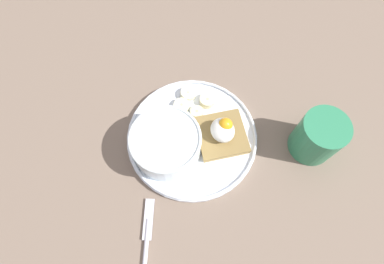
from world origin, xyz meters
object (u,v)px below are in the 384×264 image
Objects in this scene: banana_slice_right at (188,94)px; coffee_mug at (318,137)px; banana_slice_left at (197,112)px; oatmeal_bowl at (166,144)px; poached_egg at (223,129)px; banana_slice_back at (207,101)px; knife at (147,240)px; toast_slice at (221,135)px; banana_slice_front at (182,106)px.

coffee_mug is at bearing 42.54° from banana_slice_right.
oatmeal_bowl is at bearing -59.36° from banana_slice_left.
poached_egg is 8.28cm from banana_slice_back.
banana_slice_back is 28.44cm from knife.
oatmeal_bowl is 1.21× the size of toast_slice.
toast_slice is 2.39× the size of banana_slice_back.
banana_slice_left is 3.31cm from banana_slice_back.
oatmeal_bowl reaches higher than banana_slice_right.
banana_slice_back reaches higher than banana_slice_left.
poached_egg is at bearing 28.10° from banana_slice_front.
banana_slice_left reaches higher than knife.
banana_slice_back is at bearing -137.87° from coffee_mug.
banana_slice_left is 22.85cm from coffee_mug.
coffee_mug reaches higher than toast_slice.
banana_slice_back is at bearing 79.70° from banana_slice_front.
banana_slice_back is (-1.48, 2.96, 0.17)cm from banana_slice_left.
banana_slice_front is at bearing -137.14° from banana_slice_left.
oatmeal_bowl reaches higher than knife.
banana_slice_back is (0.95, 5.20, 0.07)cm from banana_slice_front.
toast_slice is at bearing 27.12° from banana_slice_front.
poached_egg is (1.52, 10.62, 0.36)cm from oatmeal_bowl.
banana_slice_right is (-9.31, 8.17, -2.31)cm from oatmeal_bowl.
oatmeal_bowl reaches higher than banana_slice_left.
banana_slice_back is at bearing 116.54° from banana_slice_left.
poached_egg reaches higher than knife.
banana_slice_front is (-8.88, -4.55, -0.20)cm from toast_slice.
banana_slice_back is at bearing 176.28° from poached_egg.
coffee_mug is at bearing 61.49° from poached_egg.
banana_slice_back and banana_slice_right have the same top height.
banana_slice_right is at bearing -168.09° from toast_slice.
oatmeal_bowl is at bearing -98.76° from toast_slice.
toast_slice is 2.49cm from poached_egg.
knife is at bearing -45.33° from banana_slice_back.
toast_slice is at bearing 121.64° from knife.
banana_slice_right is at bearing 132.40° from banana_slice_front.
coffee_mug is at bearing 42.13° from banana_slice_back.
coffee_mug is (15.96, 14.43, 2.98)cm from banana_slice_back.
banana_slice_front is at bearing 144.36° from knife.
knife is (12.13, -19.69, -3.93)cm from poached_egg.
oatmeal_bowl is 10.81cm from toast_slice.
toast_slice is 7.96cm from banana_slice_back.
oatmeal_bowl reaches higher than poached_egg.
banana_slice_back is 21.72cm from coffee_mug.
banana_slice_left is at bearing 137.00° from knife.
coffee_mug is at bearing 49.27° from banana_slice_front.
toast_slice is 3.22× the size of banana_slice_right.
toast_slice is 17.33cm from coffee_mug.
coffee_mug is (14.48, 17.39, 3.15)cm from banana_slice_left.
knife is at bearing -43.00° from banana_slice_left.
banana_slice_front is at bearing -47.60° from banana_slice_right.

